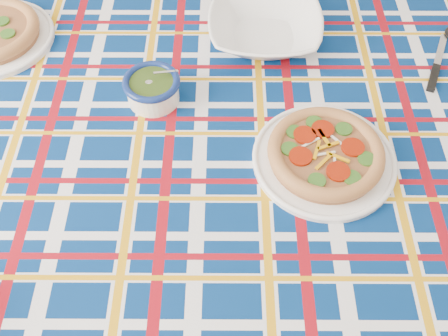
{
  "coord_description": "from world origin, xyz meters",
  "views": [
    {
      "loc": [
        -0.06,
        -0.49,
        1.63
      ],
      "look_at": [
        -0.01,
        0.1,
        0.81
      ],
      "focal_mm": 40.0,
      "sensor_mm": 36.0,
      "label": 1
    }
  ],
  "objects_px": {
    "pesto_bowl": "(152,87)",
    "serving_bowl": "(265,28)",
    "main_focaccia_plate": "(326,153)",
    "dining_table": "(231,171)"
  },
  "relations": [
    {
      "from": "pesto_bowl",
      "to": "serving_bowl",
      "type": "xyz_separation_m",
      "value": [
        0.28,
        0.19,
        -0.0
      ]
    },
    {
      "from": "main_focaccia_plate",
      "to": "serving_bowl",
      "type": "distance_m",
      "value": 0.4
    },
    {
      "from": "dining_table",
      "to": "serving_bowl",
      "type": "distance_m",
      "value": 0.38
    },
    {
      "from": "dining_table",
      "to": "serving_bowl",
      "type": "bearing_deg",
      "value": 76.6
    },
    {
      "from": "dining_table",
      "to": "serving_bowl",
      "type": "height_order",
      "value": "serving_bowl"
    },
    {
      "from": "main_focaccia_plate",
      "to": "pesto_bowl",
      "type": "xyz_separation_m",
      "value": [
        -0.35,
        0.21,
        0.01
      ]
    },
    {
      "from": "main_focaccia_plate",
      "to": "pesto_bowl",
      "type": "bearing_deg",
      "value": 149.0
    },
    {
      "from": "main_focaccia_plate",
      "to": "serving_bowl",
      "type": "bearing_deg",
      "value": 100.17
    },
    {
      "from": "pesto_bowl",
      "to": "serving_bowl",
      "type": "relative_size",
      "value": 0.46
    },
    {
      "from": "dining_table",
      "to": "pesto_bowl",
      "type": "height_order",
      "value": "pesto_bowl"
    }
  ]
}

